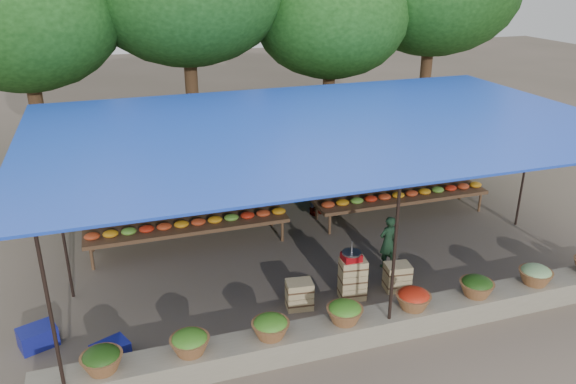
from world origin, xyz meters
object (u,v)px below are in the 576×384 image
object	(u,v)px
vendor_seated	(388,242)
blue_crate_front	(111,352)
crate_counter	(351,283)
weighing_scale	(351,256)
blue_crate_back	(38,337)

from	to	relation	value
vendor_seated	blue_crate_front	xyz separation A→B (m)	(-5.28, -1.27, -0.39)
blue_crate_front	vendor_seated	bearing A→B (deg)	-10.23
crate_counter	blue_crate_front	xyz separation A→B (m)	(-4.13, -0.46, -0.16)
weighing_scale	blue_crate_front	bearing A→B (deg)	-173.68
vendor_seated	crate_counter	bearing A→B (deg)	26.43
vendor_seated	blue_crate_back	world-z (taller)	vendor_seated
blue_crate_back	weighing_scale	bearing A→B (deg)	-23.50
crate_counter	vendor_seated	world-z (taller)	vendor_seated
weighing_scale	blue_crate_back	size ratio (longest dim) A/B	0.66
weighing_scale	blue_crate_front	xyz separation A→B (m)	(-4.12, -0.46, -0.70)
weighing_scale	blue_crate_back	distance (m)	5.25
weighing_scale	blue_crate_back	world-z (taller)	weighing_scale
weighing_scale	vendor_seated	world-z (taller)	weighing_scale
crate_counter	blue_crate_back	size ratio (longest dim) A/B	4.37
crate_counter	blue_crate_front	distance (m)	4.16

